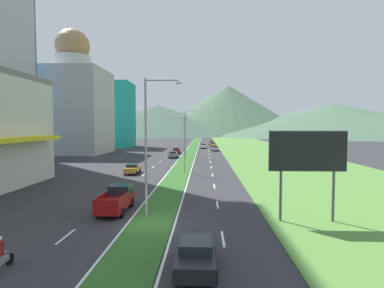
# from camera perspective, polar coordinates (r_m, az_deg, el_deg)

# --- Properties ---
(ground_plane) EXTENTS (600.00, 600.00, 0.00)m
(ground_plane) POSITION_cam_1_polar(r_m,az_deg,el_deg) (23.66, -7.54, -14.37)
(ground_plane) COLOR #2D2D30
(grass_median) EXTENTS (3.20, 240.00, 0.06)m
(grass_median) POSITION_cam_1_polar(r_m,az_deg,el_deg) (82.61, -0.40, -1.68)
(grass_median) COLOR #2D6023
(grass_median) RESTS_ON ground_plane
(grass_verge_right) EXTENTS (24.00, 240.00, 0.06)m
(grass_verge_right) POSITION_cam_1_polar(r_m,az_deg,el_deg) (84.19, 13.75, -1.68)
(grass_verge_right) COLOR #518438
(grass_verge_right) RESTS_ON ground_plane
(lane_dash_left_2) EXTENTS (0.16, 2.80, 0.01)m
(lane_dash_left_2) POSITION_cam_1_polar(r_m,az_deg,el_deg) (22.57, -22.19, -15.46)
(lane_dash_left_2) COLOR silver
(lane_dash_left_2) RESTS_ON ground_plane
(lane_dash_left_3) EXTENTS (0.16, 2.80, 0.01)m
(lane_dash_left_3) POSITION_cam_1_polar(r_m,az_deg,el_deg) (30.29, -15.32, -10.51)
(lane_dash_left_3) COLOR silver
(lane_dash_left_3) RESTS_ON ground_plane
(lane_dash_left_4) EXTENTS (0.16, 2.80, 0.01)m
(lane_dash_left_4) POSITION_cam_1_polar(r_m,az_deg,el_deg) (38.39, -11.40, -7.54)
(lane_dash_left_4) COLOR silver
(lane_dash_left_4) RESTS_ON ground_plane
(lane_dash_left_5) EXTENTS (0.16, 2.80, 0.01)m
(lane_dash_left_5) POSITION_cam_1_polar(r_m,az_deg,el_deg) (46.67, -8.89, -5.59)
(lane_dash_left_5) COLOR silver
(lane_dash_left_5) RESTS_ON ground_plane
(lane_dash_left_6) EXTENTS (0.16, 2.80, 0.01)m
(lane_dash_left_6) POSITION_cam_1_polar(r_m,az_deg,el_deg) (55.05, -7.14, -4.22)
(lane_dash_left_6) COLOR silver
(lane_dash_left_6) RESTS_ON ground_plane
(lane_dash_left_7) EXTENTS (0.16, 2.80, 0.01)m
(lane_dash_left_7) POSITION_cam_1_polar(r_m,az_deg,el_deg) (63.49, -5.87, -3.22)
(lane_dash_left_7) COLOR silver
(lane_dash_left_7) RESTS_ON ground_plane
(lane_dash_left_8) EXTENTS (0.16, 2.80, 0.01)m
(lane_dash_left_8) POSITION_cam_1_polar(r_m,az_deg,el_deg) (71.96, -4.89, -2.45)
(lane_dash_left_8) COLOR silver
(lane_dash_left_8) RESTS_ON ground_plane
(lane_dash_left_9) EXTENTS (0.16, 2.80, 0.01)m
(lane_dash_left_9) POSITION_cam_1_polar(r_m,az_deg,el_deg) (80.47, -4.12, -1.84)
(lane_dash_left_9) COLOR silver
(lane_dash_left_9) RESTS_ON ground_plane
(lane_dash_left_10) EXTENTS (0.16, 2.80, 0.01)m
(lane_dash_left_10) POSITION_cam_1_polar(r_m,az_deg,el_deg) (88.99, -3.50, -1.35)
(lane_dash_left_10) COLOR silver
(lane_dash_left_10) RESTS_ON ground_plane
(lane_dash_left_11) EXTENTS (0.16, 2.80, 0.01)m
(lane_dash_left_11) POSITION_cam_1_polar(r_m,az_deg,el_deg) (97.53, -2.99, -0.94)
(lane_dash_left_11) COLOR silver
(lane_dash_left_11) RESTS_ON ground_plane
(lane_dash_right_2) EXTENTS (0.16, 2.80, 0.01)m
(lane_dash_right_2) POSITION_cam_1_polar(r_m,az_deg,el_deg) (20.73, 5.71, -16.94)
(lane_dash_right_2) COLOR silver
(lane_dash_right_2) RESTS_ON ground_plane
(lane_dash_right_3) EXTENTS (0.16, 2.80, 0.01)m
(lane_dash_right_3) POSITION_cam_1_polar(r_m,az_deg,el_deg) (28.95, 4.69, -11.05)
(lane_dash_right_3) COLOR silver
(lane_dash_right_3) RESTS_ON ground_plane
(lane_dash_right_4) EXTENTS (0.16, 2.80, 0.01)m
(lane_dash_right_4) POSITION_cam_1_polar(r_m,az_deg,el_deg) (37.34, 4.14, -7.79)
(lane_dash_right_4) COLOR silver
(lane_dash_right_4) RESTS_ON ground_plane
(lane_dash_right_5) EXTENTS (0.16, 2.80, 0.01)m
(lane_dash_right_5) POSITION_cam_1_polar(r_m,az_deg,el_deg) (45.81, 3.80, -5.72)
(lane_dash_right_5) COLOR silver
(lane_dash_right_5) RESTS_ON ground_plane
(lane_dash_right_6) EXTENTS (0.16, 2.80, 0.01)m
(lane_dash_right_6) POSITION_cam_1_polar(r_m,az_deg,el_deg) (54.32, 3.56, -4.31)
(lane_dash_right_6) COLOR silver
(lane_dash_right_6) RESTS_ON ground_plane
(lane_dash_right_7) EXTENTS (0.16, 2.80, 0.01)m
(lane_dash_right_7) POSITION_cam_1_polar(r_m,az_deg,el_deg) (62.86, 3.39, -3.27)
(lane_dash_right_7) COLOR silver
(lane_dash_right_7) RESTS_ON ground_plane
(lane_dash_right_8) EXTENTS (0.16, 2.80, 0.01)m
(lane_dash_right_8) POSITION_cam_1_polar(r_m,az_deg,el_deg) (71.41, 3.26, -2.49)
(lane_dash_right_8) COLOR silver
(lane_dash_right_8) RESTS_ON ground_plane
(lane_dash_right_9) EXTENTS (0.16, 2.80, 0.01)m
(lane_dash_right_9) POSITION_cam_1_polar(r_m,az_deg,el_deg) (79.97, 3.16, -1.87)
(lane_dash_right_9) COLOR silver
(lane_dash_right_9) RESTS_ON ground_plane
(lane_dash_right_10) EXTENTS (0.16, 2.80, 0.01)m
(lane_dash_right_10) POSITION_cam_1_polar(r_m,az_deg,el_deg) (88.54, 3.08, -1.37)
(lane_dash_right_10) COLOR silver
(lane_dash_right_10) RESTS_ON ground_plane
(lane_dash_right_11) EXTENTS (0.16, 2.80, 0.01)m
(lane_dash_right_11) POSITION_cam_1_polar(r_m,az_deg,el_deg) (97.12, 3.01, -0.96)
(lane_dash_right_11) COLOR silver
(lane_dash_right_11) RESTS_ON ground_plane
(edge_line_median_left) EXTENTS (0.16, 240.00, 0.01)m
(edge_line_median_left) POSITION_cam_1_polar(r_m,az_deg,el_deg) (82.72, -1.62, -1.70)
(edge_line_median_left) COLOR silver
(edge_line_median_left) RESTS_ON ground_plane
(edge_line_median_right) EXTENTS (0.16, 240.00, 0.01)m
(edge_line_median_right) POSITION_cam_1_polar(r_m,az_deg,el_deg) (82.55, 0.81, -1.70)
(edge_line_median_right) COLOR silver
(edge_line_median_right) RESTS_ON ground_plane
(domed_building) EXTENTS (16.83, 16.83, 32.56)m
(domed_building) POSITION_cam_1_polar(r_m,az_deg,el_deg) (88.03, -20.93, 6.95)
(domed_building) COLOR #B7B2A8
(domed_building) RESTS_ON ground_plane
(midrise_colored) EXTENTS (13.48, 13.48, 22.17)m
(midrise_colored) POSITION_cam_1_polar(r_m,az_deg,el_deg) (110.93, -14.47, 5.19)
(midrise_colored) COLOR teal
(midrise_colored) RESTS_ON ground_plane
(hill_far_left) EXTENTS (173.19, 173.19, 25.47)m
(hill_far_left) POSITION_cam_1_polar(r_m,az_deg,el_deg) (272.67, -6.34, 4.42)
(hill_far_left) COLOR #3D5647
(hill_far_left) RESTS_ON ground_plane
(hill_far_center) EXTENTS (140.88, 140.88, 43.40)m
(hill_far_center) POSITION_cam_1_polar(r_m,az_deg,el_deg) (278.34, 6.66, 6.24)
(hill_far_center) COLOR #47664C
(hill_far_center) RESTS_ON ground_plane
(hill_far_right) EXTENTS (229.09, 229.09, 25.57)m
(hill_far_right) POSITION_cam_1_polar(r_m,az_deg,el_deg) (282.07, 24.61, 4.11)
(hill_far_right) COLOR #47664C
(hill_far_right) RESTS_ON ground_plane
(street_lamp_near) EXTENTS (2.96, 0.28, 10.90)m
(street_lamp_near) POSITION_cam_1_polar(r_m,az_deg,el_deg) (24.65, -7.85, 0.94)
(street_lamp_near) COLOR #99999E
(street_lamp_near) RESTS_ON ground_plane
(street_lamp_mid) EXTENTS (3.09, 0.48, 8.60)m
(street_lamp_mid) POSITION_cam_1_polar(r_m,az_deg,el_deg) (47.61, -1.84, 0.67)
(street_lamp_mid) COLOR #99999E
(street_lamp_mid) RESTS_ON ground_plane
(street_lamp_far) EXTENTS (3.02, 0.28, 10.81)m
(street_lamp_far) POSITION_cam_1_polar(r_m,az_deg,el_deg) (70.71, -0.95, 2.44)
(street_lamp_far) COLOR #99999E
(street_lamp_far) RESTS_ON ground_plane
(billboard_roadside) EXTENTS (5.75, 0.28, 6.84)m
(billboard_roadside) POSITION_cam_1_polar(r_m,az_deg,el_deg) (24.49, 20.56, -1.83)
(billboard_roadside) COLOR #4C4C51
(billboard_roadside) RESTS_ON ground_plane
(car_0) EXTENTS (1.92, 4.39, 1.45)m
(car_0) POSITION_cam_1_polar(r_m,az_deg,el_deg) (90.70, 4.24, -0.80)
(car_0) COLOR #B2B2B7
(car_0) RESTS_ON ground_plane
(car_1) EXTENTS (1.96, 4.58, 1.46)m
(car_1) POSITION_cam_1_polar(r_m,az_deg,el_deg) (121.10, 3.58, 0.23)
(car_1) COLOR #B2B2B7
(car_1) RESTS_ON ground_plane
(car_2) EXTENTS (1.93, 4.64, 1.46)m
(car_2) POSITION_cam_1_polar(r_m,az_deg,el_deg) (108.51, 3.89, -0.13)
(car_2) COLOR yellow
(car_2) RESTS_ON ground_plane
(car_3) EXTENTS (2.03, 4.24, 1.49)m
(car_3) POSITION_cam_1_polar(r_m,az_deg,el_deg) (16.34, 0.72, -19.76)
(car_3) COLOR black
(car_3) RESTS_ON ground_plane
(car_5) EXTENTS (2.03, 4.72, 1.51)m
(car_5) POSITION_cam_1_polar(r_m,az_deg,el_deg) (100.86, 2.06, -0.36)
(car_5) COLOR silver
(car_5) RESTS_ON ground_plane
(car_6) EXTENTS (1.95, 4.24, 1.47)m
(car_6) POSITION_cam_1_polar(r_m,az_deg,el_deg) (70.73, -3.50, -1.93)
(car_6) COLOR slate
(car_6) RESTS_ON ground_plane
(car_7) EXTENTS (1.89, 4.60, 1.55)m
(car_7) POSITION_cam_1_polar(r_m,az_deg,el_deg) (81.66, -2.90, -1.21)
(car_7) COLOR maroon
(car_7) RESTS_ON ground_plane
(car_8) EXTENTS (1.89, 4.22, 1.45)m
(car_8) POSITION_cam_1_polar(r_m,az_deg,el_deg) (47.84, -10.89, -4.48)
(car_8) COLOR #C6842D
(car_8) RESTS_ON ground_plane
(pickup_truck_0) EXTENTS (2.18, 5.40, 2.00)m
(pickup_truck_0) POSITION_cam_1_polar(r_m,az_deg,el_deg) (27.40, -13.65, -9.85)
(pickup_truck_0) COLOR maroon
(pickup_truck_0) RESTS_ON ground_plane
(motorcycle_rider) EXTENTS (0.36, 2.00, 1.80)m
(motorcycle_rider) POSITION_cam_1_polar(r_m,az_deg,el_deg) (18.77, -31.83, -17.21)
(motorcycle_rider) COLOR black
(motorcycle_rider) RESTS_ON ground_plane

